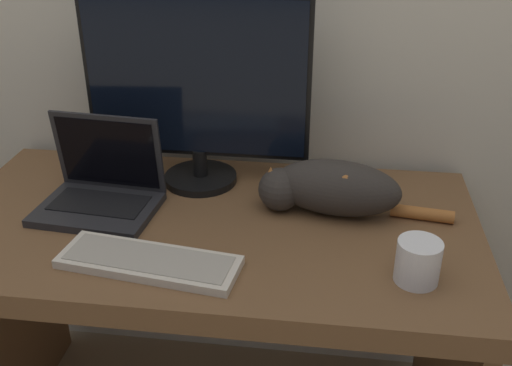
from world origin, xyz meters
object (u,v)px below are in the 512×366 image
object	(u,v)px
external_keyboard	(149,262)
laptop	(101,191)
coffee_mug	(418,261)
monitor	(197,90)
cat	(330,187)

from	to	relation	value
external_keyboard	laptop	bearing A→B (deg)	136.88
laptop	external_keyboard	distance (m)	0.31
external_keyboard	coffee_mug	distance (m)	0.58
monitor	external_keyboard	xyz separation A→B (m)	(-0.03, -0.42, -0.26)
laptop	external_keyboard	xyz separation A→B (m)	(0.19, -0.24, -0.04)
cat	coffee_mug	distance (m)	0.33
monitor	coffee_mug	distance (m)	0.71
laptop	external_keyboard	size ratio (longest dim) A/B	0.75
laptop	coffee_mug	world-z (taller)	laptop
monitor	external_keyboard	size ratio (longest dim) A/B	1.44
laptop	cat	distance (m)	0.58
coffee_mug	cat	bearing A→B (deg)	125.93
external_keyboard	monitor	bearing A→B (deg)	94.07
external_keyboard	cat	distance (m)	0.48
monitor	external_keyboard	bearing A→B (deg)	-93.62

